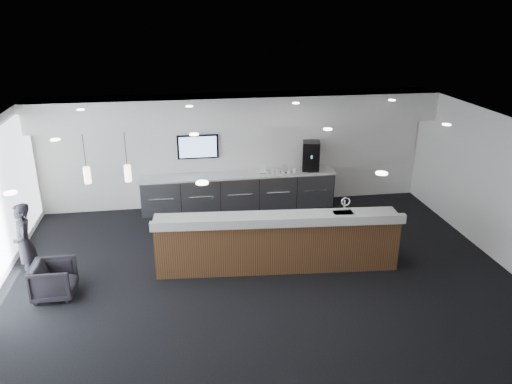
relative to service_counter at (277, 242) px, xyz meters
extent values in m
plane|color=black|center=(-0.39, -0.40, -0.58)|extent=(10.00, 10.00, 0.00)
cube|color=black|center=(-0.39, -0.40, 2.42)|extent=(10.00, 8.00, 0.02)
cube|color=white|center=(-0.39, 3.60, 0.92)|extent=(10.00, 0.02, 3.00)
cube|color=white|center=(4.61, -0.40, 0.92)|extent=(0.02, 8.00, 3.00)
cube|color=white|center=(-0.39, 3.15, 2.07)|extent=(10.00, 0.90, 0.70)
cube|color=white|center=(-0.39, 3.57, 1.02)|extent=(9.80, 0.06, 1.40)
cube|color=#999DA1|center=(-0.39, 3.24, -0.13)|extent=(5.00, 0.60, 0.90)
cube|color=white|center=(-0.39, 3.24, 0.35)|extent=(5.06, 0.66, 0.05)
cylinder|color=white|center=(-2.39, 2.92, -0.08)|extent=(0.60, 0.02, 0.02)
cylinder|color=white|center=(-1.39, 2.92, -0.08)|extent=(0.60, 0.02, 0.02)
cylinder|color=white|center=(-0.39, 2.92, -0.08)|extent=(0.60, 0.02, 0.02)
cylinder|color=white|center=(0.61, 2.92, -0.08)|extent=(0.60, 0.02, 0.02)
cylinder|color=white|center=(1.61, 2.92, -0.08)|extent=(0.60, 0.02, 0.02)
cube|color=black|center=(-1.39, 3.51, 1.07)|extent=(1.05, 0.07, 0.62)
cube|color=blue|center=(-1.39, 3.47, 1.07)|extent=(0.95, 0.01, 0.54)
cylinder|color=#FFEBC6|center=(-2.79, 0.40, 1.67)|extent=(0.12, 0.12, 0.30)
cylinder|color=#FFEBC6|center=(-3.49, 0.40, 1.67)|extent=(0.12, 0.12, 0.30)
cube|color=#4E2F1A|center=(0.00, 0.01, -0.05)|extent=(4.89, 1.06, 1.05)
cube|color=white|center=(0.00, 0.01, 0.50)|extent=(4.97, 1.15, 0.06)
cube|color=white|center=(-0.03, -0.37, 0.59)|extent=(4.92, 0.51, 0.18)
cylinder|color=white|center=(1.37, 0.00, 0.67)|extent=(0.04, 0.04, 0.28)
torus|color=white|center=(1.37, -0.06, 0.81)|extent=(0.19, 0.05, 0.19)
cube|color=black|center=(1.55, 3.30, 0.76)|extent=(0.54, 0.58, 0.77)
cube|color=white|center=(1.55, 3.04, 0.38)|extent=(0.27, 0.12, 0.02)
cube|color=white|center=(0.24, 3.17, 0.49)|extent=(0.17, 0.04, 0.23)
cube|color=white|center=(0.80, 3.16, 0.49)|extent=(0.17, 0.07, 0.23)
imported|color=black|center=(-4.26, -0.42, -0.24)|extent=(0.76, 0.74, 0.68)
imported|color=black|center=(-4.86, 0.20, 0.23)|extent=(0.57, 0.69, 1.62)
imported|color=white|center=(1.07, 3.11, 0.42)|extent=(0.11, 0.11, 0.10)
imported|color=white|center=(0.93, 3.11, 0.42)|extent=(0.15, 0.15, 0.10)
imported|color=white|center=(0.79, 3.11, 0.42)|extent=(0.13, 0.13, 0.10)
imported|color=white|center=(0.65, 3.11, 0.42)|extent=(0.14, 0.14, 0.10)
imported|color=white|center=(0.51, 3.11, 0.42)|extent=(0.15, 0.15, 0.10)
imported|color=white|center=(0.37, 3.11, 0.42)|extent=(0.12, 0.12, 0.10)
camera|label=1|loc=(-1.84, -8.88, 4.55)|focal=35.00mm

